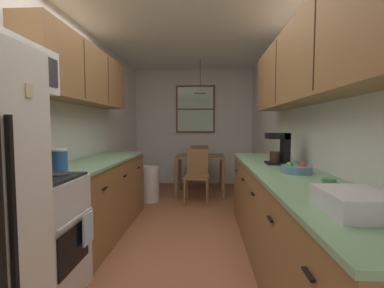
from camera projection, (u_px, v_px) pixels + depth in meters
name	position (u px, v px, depth m)	size (l,w,h in m)	color
ground_plane	(184.00, 226.00, 3.47)	(12.00, 12.00, 0.00)	#995B3D
wall_left	(80.00, 128.00, 3.45)	(0.10, 9.00, 2.55)	silver
wall_right	(292.00, 128.00, 3.31)	(0.10, 9.00, 2.55)	silver
wall_back	(194.00, 127.00, 6.02)	(4.40, 0.10, 2.55)	silver
ceiling_slab	(184.00, 21.00, 3.30)	(4.40, 9.00, 0.08)	white
stove_range	(31.00, 239.00, 1.95)	(0.66, 0.62, 1.10)	silver
microwave_over_range	(9.00, 67.00, 1.87)	(0.39, 0.64, 0.34)	white
counter_left	(100.00, 196.00, 3.23)	(0.64, 1.96, 0.90)	olive
upper_cabinets_left	(84.00, 75.00, 3.10)	(0.33, 2.04, 0.65)	olive
counter_right	(288.00, 222.00, 2.35)	(0.64, 3.23, 0.90)	olive
upper_cabinets_right	(311.00, 60.00, 2.20)	(0.33, 2.91, 0.68)	olive
dining_table	(200.00, 162.00, 5.08)	(0.90, 0.73, 0.74)	brown
dining_chair_near	(197.00, 173.00, 4.52)	(0.42, 0.42, 0.90)	olive
dining_chair_far	(199.00, 164.00, 5.66)	(0.40, 0.40, 0.90)	olive
pendant_light	(200.00, 91.00, 4.99)	(0.26, 0.26, 0.64)	black
back_window	(195.00, 109.00, 5.92)	(0.86, 0.05, 1.05)	brown
trash_bin	(149.00, 184.00, 4.60)	(0.34, 0.34, 0.60)	silver
storage_canister	(60.00, 160.00, 2.33)	(0.13, 0.13, 0.20)	#265999
dish_towel	(88.00, 228.00, 2.08)	(0.02, 0.16, 0.24)	silver
coffee_maker	(280.00, 148.00, 2.76)	(0.22, 0.18, 0.32)	black
mug_spare	(329.00, 188.00, 1.47)	(0.11, 0.07, 0.10)	#3F7F4C
fruit_bowl	(296.00, 169.00, 2.25)	(0.25, 0.25, 0.09)	#597F9E
dish_rack	(356.00, 202.00, 1.20)	(0.28, 0.34, 0.10)	silver
table_serving_bowl	(199.00, 155.00, 4.98)	(0.17, 0.17, 0.06)	silver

